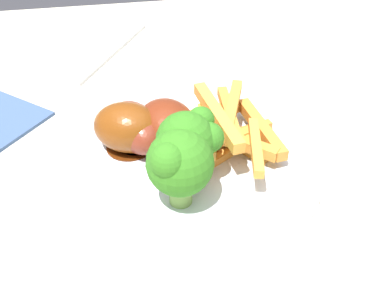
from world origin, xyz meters
TOP-DOWN VIEW (x-y plane):
  - dining_table at (0.00, 0.00)m, footprint 1.07×0.80m
  - dinner_plate at (-0.01, 0.05)m, footprint 0.25×0.25m
  - broccoli_floret_front at (-0.01, 0.08)m, footprint 0.06×0.05m
  - broccoli_floret_middle at (0.01, 0.10)m, footprint 0.06×0.06m
  - carrot_fries_pile at (-0.05, 0.03)m, footprint 0.12×0.14m
  - chicken_drumstick_near at (0.04, 0.02)m, footprint 0.12×0.08m
  - chicken_drumstick_far at (0.04, 0.02)m, footprint 0.08×0.13m
  - chicken_drumstick_extra at (0.01, 0.02)m, footprint 0.07×0.12m
  - fork at (0.06, -0.21)m, footprint 0.11×0.17m

SIDE VIEW (x-z plane):
  - dining_table at x=0.00m, z-range 0.25..0.96m
  - fork at x=0.06m, z-range 0.71..0.72m
  - dinner_plate at x=-0.01m, z-range 0.71..0.72m
  - carrot_fries_pile at x=-0.05m, z-range 0.72..0.76m
  - chicken_drumstick_far at x=0.04m, z-range 0.72..0.76m
  - chicken_drumstick_extra at x=0.01m, z-range 0.72..0.77m
  - chicken_drumstick_near at x=0.04m, z-range 0.72..0.77m
  - broccoli_floret_middle at x=0.01m, z-range 0.73..0.80m
  - broccoli_floret_front at x=-0.01m, z-range 0.73..0.80m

